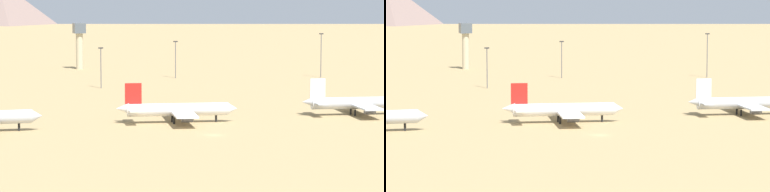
{
  "view_description": "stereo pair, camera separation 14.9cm",
  "coord_description": "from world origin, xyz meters",
  "views": [
    {
      "loc": [
        -89.27,
        -243.94,
        38.63
      ],
      "look_at": [
        7.04,
        37.53,
        6.0
      ],
      "focal_mm": 95.35,
      "sensor_mm": 36.0,
      "label": 1
    },
    {
      "loc": [
        -89.12,
        -243.99,
        38.63
      ],
      "look_at": [
        7.04,
        37.53,
        6.0
      ],
      "focal_mm": 95.35,
      "sensor_mm": 36.0,
      "label": 2
    }
  ],
  "objects": [
    {
      "name": "ground",
      "position": [
        0.0,
        0.0,
        0.0
      ],
      "size": [
        4000.0,
        4000.0,
        0.0
      ],
      "primitive_type": "plane",
      "color": "tan"
    },
    {
      "name": "parked_jet_red_2",
      "position": [
        -1.66,
        25.4,
        3.72
      ],
      "size": [
        34.22,
        29.23,
        11.35
      ],
      "rotation": [
        0.0,
        0.0,
        -0.19
      ],
      "color": "white",
      "rests_on": "ground"
    },
    {
      "name": "parked_jet_white_3",
      "position": [
        54.13,
        24.35,
        3.63
      ],
      "size": [
        33.37,
        28.48,
        11.06
      ],
      "rotation": [
        0.0,
        0.0,
        -0.18
      ],
      "color": "silver",
      "rests_on": "ground"
    },
    {
      "name": "control_tower",
      "position": [
        12.58,
        212.91,
        12.74
      ],
      "size": [
        5.2,
        5.2,
        21.11
      ],
      "color": "#C6B793",
      "rests_on": "ground"
    },
    {
      "name": "light_pole_west",
      "position": [
        98.73,
        139.3,
        10.49
      ],
      "size": [
        1.8,
        0.5,
        18.48
      ],
      "color": "#59595E",
      "rests_on": "ground"
    },
    {
      "name": "light_pole_mid",
      "position": [
        1.12,
        125.21,
        8.88
      ],
      "size": [
        1.8,
        0.5,
        15.35
      ],
      "color": "#59595E",
      "rests_on": "ground"
    },
    {
      "name": "light_pole_east",
      "position": [
        40.4,
        156.08,
        8.92
      ],
      "size": [
        1.8,
        0.5,
        15.42
      ],
      "color": "#59595E",
      "rests_on": "ground"
    }
  ]
}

